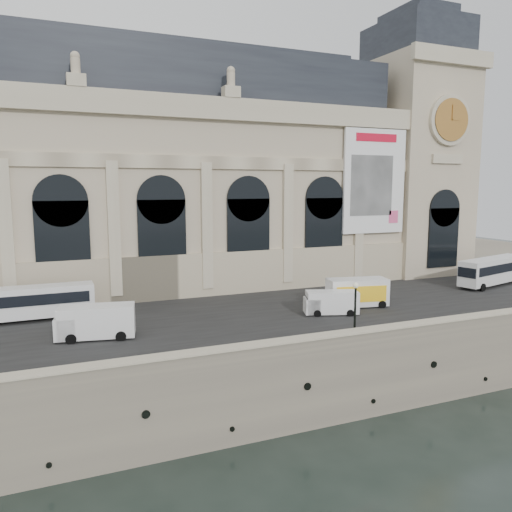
# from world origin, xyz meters

# --- Properties ---
(ground) EXTENTS (260.00, 260.00, 0.00)m
(ground) POSITION_xyz_m (0.00, 0.00, 0.00)
(ground) COLOR black
(ground) RESTS_ON ground
(quay) EXTENTS (160.00, 70.00, 6.00)m
(quay) POSITION_xyz_m (0.00, 35.00, 3.00)
(quay) COLOR gray
(quay) RESTS_ON ground
(street) EXTENTS (160.00, 24.00, 0.06)m
(street) POSITION_xyz_m (0.00, 14.00, 6.03)
(street) COLOR #2D2D2D
(street) RESTS_ON quay
(parapet) EXTENTS (160.00, 1.40, 1.21)m
(parapet) POSITION_xyz_m (0.00, 0.60, 6.62)
(parapet) COLOR gray
(parapet) RESTS_ON quay
(museum) EXTENTS (69.00, 18.70, 29.10)m
(museum) POSITION_xyz_m (-5.98, 30.86, 19.72)
(museum) COLOR beige
(museum) RESTS_ON quay
(clock_pavilion) EXTENTS (13.00, 14.72, 36.70)m
(clock_pavilion) POSITION_xyz_m (34.00, 27.93, 23.42)
(clock_pavilion) COLOR beige
(clock_pavilion) RESTS_ON quay
(bus_left) EXTENTS (11.04, 2.64, 3.24)m
(bus_left) POSITION_xyz_m (-17.08, 18.23, 7.82)
(bus_left) COLOR white
(bus_left) RESTS_ON quay
(bus_right) EXTENTS (12.15, 5.29, 3.51)m
(bus_right) POSITION_xyz_m (35.95, 14.14, 7.97)
(bus_right) COLOR white
(bus_right) RESTS_ON quay
(van_b) EXTENTS (6.55, 3.47, 2.77)m
(van_b) POSITION_xyz_m (-12.36, 10.32, 7.41)
(van_b) COLOR white
(van_b) RESTS_ON quay
(van_c) EXTENTS (5.54, 3.55, 2.31)m
(van_c) POSITION_xyz_m (9.56, 9.69, 7.18)
(van_c) COLOR white
(van_c) RESTS_ON quay
(box_truck) EXTENTS (7.69, 3.81, 2.97)m
(box_truck) POSITION_xyz_m (13.47, 11.36, 7.50)
(box_truck) COLOR white
(box_truck) RESTS_ON quay
(lamp_right) EXTENTS (0.48, 0.48, 4.74)m
(lamp_right) POSITION_xyz_m (7.41, 2.00, 8.36)
(lamp_right) COLOR black
(lamp_right) RESTS_ON quay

